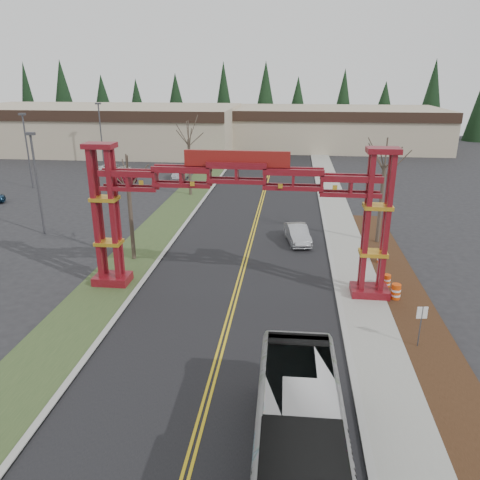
# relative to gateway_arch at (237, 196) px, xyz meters

# --- Properties ---
(road) EXTENTS (12.00, 110.00, 0.02)m
(road) POSITION_rel_gateway_arch_xyz_m (-0.00, 7.00, -5.97)
(road) COLOR black
(road) RESTS_ON ground
(lane_line_left) EXTENTS (0.12, 100.00, 0.01)m
(lane_line_left) POSITION_rel_gateway_arch_xyz_m (-0.12, 7.00, -5.96)
(lane_line_left) COLOR gold
(lane_line_left) RESTS_ON road
(lane_line_right) EXTENTS (0.12, 100.00, 0.01)m
(lane_line_right) POSITION_rel_gateway_arch_xyz_m (0.12, 7.00, -5.96)
(lane_line_right) COLOR gold
(lane_line_right) RESTS_ON road
(curb_right) EXTENTS (0.30, 110.00, 0.15)m
(curb_right) POSITION_rel_gateway_arch_xyz_m (6.15, 7.00, -5.91)
(curb_right) COLOR #A3A39E
(curb_right) RESTS_ON ground
(sidewalk_right) EXTENTS (2.60, 110.00, 0.14)m
(sidewalk_right) POSITION_rel_gateway_arch_xyz_m (7.60, 7.00, -5.91)
(sidewalk_right) COLOR gray
(sidewalk_right) RESTS_ON ground
(landscape_strip) EXTENTS (2.60, 50.00, 0.12)m
(landscape_strip) POSITION_rel_gateway_arch_xyz_m (10.20, -8.00, -5.92)
(landscape_strip) COLOR black
(landscape_strip) RESTS_ON ground
(grass_median) EXTENTS (4.00, 110.00, 0.08)m
(grass_median) POSITION_rel_gateway_arch_xyz_m (-8.00, 7.00, -5.94)
(grass_median) COLOR #314824
(grass_median) RESTS_ON ground
(curb_left) EXTENTS (0.30, 110.00, 0.15)m
(curb_left) POSITION_rel_gateway_arch_xyz_m (-6.15, 7.00, -5.91)
(curb_left) COLOR #A3A39E
(curb_left) RESTS_ON ground
(gateway_arch) EXTENTS (18.20, 1.60, 8.90)m
(gateway_arch) POSITION_rel_gateway_arch_xyz_m (0.00, 0.00, 0.00)
(gateway_arch) COLOR #5D0C0E
(gateway_arch) RESTS_ON ground
(retail_building_west) EXTENTS (46.00, 22.30, 7.50)m
(retail_building_west) POSITION_rel_gateway_arch_xyz_m (-30.00, 53.96, -2.22)
(retail_building_west) COLOR tan
(retail_building_west) RESTS_ON ground
(retail_building_east) EXTENTS (38.00, 20.30, 7.00)m
(retail_building_east) POSITION_rel_gateway_arch_xyz_m (10.00, 61.95, -2.47)
(retail_building_east) COLOR tan
(retail_building_east) RESTS_ON ground
(conifer_treeline) EXTENTS (116.10, 5.60, 13.00)m
(conifer_treeline) POSITION_rel_gateway_arch_xyz_m (0.25, 74.00, 0.50)
(conifer_treeline) COLOR black
(conifer_treeline) RESTS_ON ground
(transit_bus) EXTENTS (2.98, 11.82, 3.28)m
(transit_bus) POSITION_rel_gateway_arch_xyz_m (3.71, -15.27, -4.34)
(transit_bus) COLOR #A2A3A9
(transit_bus) RESTS_ON ground
(silver_sedan) EXTENTS (2.34, 4.52, 1.42)m
(silver_sedan) POSITION_rel_gateway_arch_xyz_m (3.71, 9.14, -5.27)
(silver_sedan) COLOR #A5A8AD
(silver_sedan) RESTS_ON ground
(parked_car_mid_a) EXTENTS (2.05, 4.40, 1.24)m
(parked_car_mid_a) POSITION_rel_gateway_arch_xyz_m (-16.98, 27.48, -5.36)
(parked_car_mid_a) COLOR maroon
(parked_car_mid_a) RESTS_ON ground
(parked_car_far_a) EXTENTS (1.68, 4.43, 1.44)m
(parked_car_far_a) POSITION_rel_gateway_arch_xyz_m (-11.00, 31.30, -5.26)
(parked_car_far_a) COLOR #929299
(parked_car_far_a) RESTS_ON ground
(parked_car_far_b) EXTENTS (5.13, 3.22, 1.32)m
(parked_car_far_b) POSITION_rel_gateway_arch_xyz_m (-20.64, 33.93, -5.32)
(parked_car_far_b) COLOR silver
(parked_car_far_b) RESTS_ON ground
(bare_tree_median_mid) EXTENTS (2.88, 2.88, 7.59)m
(bare_tree_median_mid) POSITION_rel_gateway_arch_xyz_m (-8.00, 4.17, -0.34)
(bare_tree_median_mid) COLOR #382D26
(bare_tree_median_mid) RESTS_ON ground
(bare_tree_median_far) EXTENTS (3.04, 3.04, 8.07)m
(bare_tree_median_far) POSITION_rel_gateway_arch_xyz_m (-8.00, 23.38, 0.04)
(bare_tree_median_far) COLOR #382D26
(bare_tree_median_far) RESTS_ON ground
(bare_tree_right_far) EXTENTS (3.05, 3.05, 8.25)m
(bare_tree_right_far) POSITION_rel_gateway_arch_xyz_m (10.00, 9.73, 0.20)
(bare_tree_right_far) COLOR #382D26
(bare_tree_right_far) RESTS_ON ground
(light_pole_near) EXTENTS (0.73, 0.36, 8.38)m
(light_pole_near) POSITION_rel_gateway_arch_xyz_m (-17.32, 8.87, -1.14)
(light_pole_near) COLOR #3F3F44
(light_pole_near) RESTS_ON ground
(light_pole_mid) EXTENTS (0.74, 0.37, 8.54)m
(light_pole_mid) POSITION_rel_gateway_arch_xyz_m (-27.14, 24.61, -1.04)
(light_pole_mid) COLOR #3F3F44
(light_pole_mid) RESTS_ON ground
(light_pole_far) EXTENTS (0.77, 0.38, 8.86)m
(light_pole_far) POSITION_rel_gateway_arch_xyz_m (-24.51, 39.65, -0.86)
(light_pole_far) COLOR #3F3F44
(light_pole_far) RESTS_ON ground
(street_sign) EXTENTS (0.51, 0.10, 2.24)m
(street_sign) POSITION_rel_gateway_arch_xyz_m (9.53, -5.51, -4.37)
(street_sign) COLOR #3F3F44
(street_sign) RESTS_ON ground
(barrel_south) EXTENTS (0.56, 0.56, 1.04)m
(barrel_south) POSITION_rel_gateway_arch_xyz_m (9.46, -0.37, -5.46)
(barrel_south) COLOR #D8450C
(barrel_south) RESTS_ON ground
(barrel_mid) EXTENTS (0.48, 0.48, 0.90)m
(barrel_mid) POSITION_rel_gateway_arch_xyz_m (9.24, 1.32, -5.53)
(barrel_mid) COLOR #D8450C
(barrel_mid) RESTS_ON ground
(barrel_north) EXTENTS (0.57, 0.57, 1.05)m
(barrel_north) POSITION_rel_gateway_arch_xyz_m (9.57, 5.29, -5.46)
(barrel_north) COLOR #D8450C
(barrel_north) RESTS_ON ground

